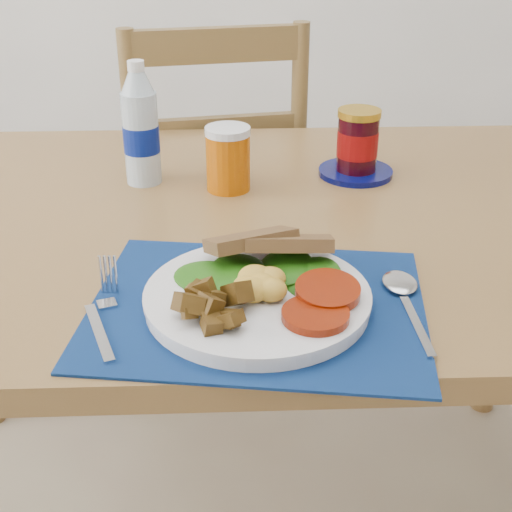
% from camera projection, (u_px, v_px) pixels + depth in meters
% --- Properties ---
extents(table, '(1.40, 0.90, 0.75)m').
position_uv_depth(table, '(242.00, 257.00, 1.21)').
color(table, brown).
rests_on(table, ground).
extents(chair_far, '(0.50, 0.48, 1.18)m').
position_uv_depth(chair_far, '(212.00, 173.00, 1.77)').
color(chair_far, brown).
rests_on(chair_far, ground).
extents(placemat, '(0.47, 0.39, 0.00)m').
position_uv_depth(placemat, '(257.00, 306.00, 0.91)').
color(placemat, black).
rests_on(placemat, table).
extents(breakfast_plate, '(0.29, 0.29, 0.07)m').
position_uv_depth(breakfast_plate, '(253.00, 293.00, 0.90)').
color(breakfast_plate, silver).
rests_on(breakfast_plate, placemat).
extents(fork, '(0.06, 0.18, 0.00)m').
position_uv_depth(fork, '(104.00, 314.00, 0.89)').
color(fork, '#B2B5BA').
rests_on(fork, placemat).
extents(spoon, '(0.05, 0.20, 0.01)m').
position_uv_depth(spoon, '(404.00, 295.00, 0.93)').
color(spoon, '#B2B5BA').
rests_on(spoon, placemat).
extents(water_bottle, '(0.06, 0.06, 0.22)m').
position_uv_depth(water_bottle, '(141.00, 131.00, 1.25)').
color(water_bottle, '#ADBFCC').
rests_on(water_bottle, table).
extents(juice_glass, '(0.08, 0.08, 0.11)m').
position_uv_depth(juice_glass, '(228.00, 160.00, 1.24)').
color(juice_glass, '#B35104').
rests_on(juice_glass, table).
extents(jam_on_saucer, '(0.14, 0.14, 0.12)m').
position_uv_depth(jam_on_saucer, '(357.00, 147.00, 1.30)').
color(jam_on_saucer, '#040A4E').
rests_on(jam_on_saucer, table).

